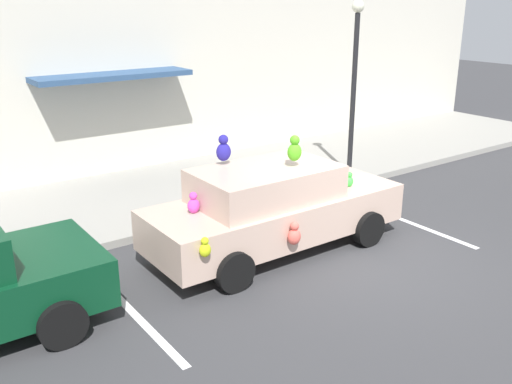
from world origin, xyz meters
TOP-DOWN VIEW (x-y plane):
  - ground_plane at (0.00, 0.00)m, footprint 60.00×60.00m
  - sidewalk at (0.00, 5.00)m, footprint 24.00×4.00m
  - storefront_building at (-0.02, 7.14)m, footprint 24.00×1.25m
  - parking_stripe_front at (1.99, 1.00)m, footprint 0.12×3.60m
  - parking_stripe_rear at (-3.91, 1.00)m, footprint 0.12×3.60m
  - plush_covered_car at (-1.00, 1.31)m, footprint 4.64×1.96m
  - teddy_bear_on_sidewalk at (1.27, 3.46)m, footprint 0.35×0.29m
  - street_lamp_post at (3.02, 3.50)m, footprint 0.28×0.28m

SIDE VIEW (x-z plane):
  - ground_plane at x=0.00m, z-range 0.00..0.00m
  - parking_stripe_front at x=1.99m, z-range 0.00..0.01m
  - parking_stripe_rear at x=-3.91m, z-range 0.00..0.01m
  - sidewalk at x=0.00m, z-range 0.00..0.15m
  - teddy_bear_on_sidewalk at x=1.27m, z-range 0.12..0.79m
  - plush_covered_car at x=-1.00m, z-range -0.24..1.84m
  - street_lamp_post at x=3.02m, z-range 0.59..4.64m
  - storefront_building at x=-0.02m, z-range -0.01..6.39m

